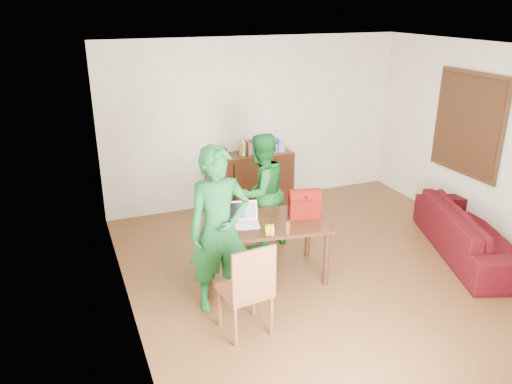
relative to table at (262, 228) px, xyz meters
name	(u,v)px	position (x,y,z in m)	size (l,w,h in m)	color
room	(339,173)	(0.89, -0.22, 0.67)	(5.20, 5.70, 2.90)	#472111
table	(262,228)	(0.00, 0.00, 0.00)	(1.69, 1.13, 0.73)	black
chair	(246,306)	(-0.58, -0.97, -0.34)	(0.51, 0.49, 1.03)	brown
person_near	(219,230)	(-0.67, -0.42, 0.28)	(0.67, 0.44, 1.85)	#145A25
person_far	(261,192)	(0.29, 0.74, 0.16)	(0.78, 0.61, 1.61)	#166523
laptop	(245,222)	(-0.23, -0.02, 0.13)	(0.39, 0.31, 0.24)	white
bananas	(270,234)	(-0.07, -0.39, 0.12)	(0.15, 0.09, 0.06)	gold
bottle	(288,226)	(0.14, -0.41, 0.18)	(0.06, 0.06, 0.18)	#5C3915
red_bag	(304,206)	(0.54, -0.04, 0.23)	(0.38, 0.22, 0.28)	maroon
sofa	(473,232)	(2.83, -0.52, -0.32)	(2.19, 0.86, 0.64)	#3F0813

